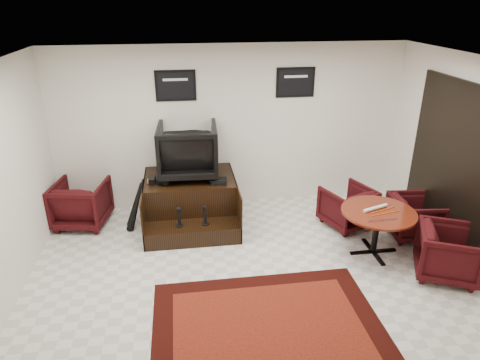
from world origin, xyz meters
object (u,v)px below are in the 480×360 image
object	(u,v)px
armchair_side	(81,201)
table_chair_back	(347,205)
shine_podium	(191,202)
shine_chair	(188,148)
meeting_table	(378,217)
table_chair_window	(415,215)
table_chair_corner	(449,251)

from	to	relation	value
armchair_side	table_chair_back	size ratio (longest dim) A/B	1.12
shine_podium	armchair_side	world-z (taller)	armchair_side
table_chair_back	shine_chair	bearing A→B (deg)	-35.70
shine_chair	armchair_side	distance (m)	1.95
shine_podium	table_chair_back	world-z (taller)	shine_podium
armchair_side	meeting_table	world-z (taller)	armchair_side
shine_podium	shine_chair	xyz separation A→B (m)	(-0.00, 0.15, 0.89)
shine_podium	meeting_table	xyz separation A→B (m)	(2.62, -1.37, 0.25)
shine_chair	armchair_side	size ratio (longest dim) A/B	1.17
armchair_side	table_chair_window	xyz separation A→B (m)	(5.20, -1.15, -0.05)
armchair_side	meeting_table	size ratio (longest dim) A/B	0.79
meeting_table	table_chair_corner	world-z (taller)	table_chair_corner
meeting_table	table_chair_window	size ratio (longest dim) A/B	1.44
table_chair_window	shine_podium	bearing A→B (deg)	79.80
armchair_side	shine_chair	bearing A→B (deg)	-169.64
shine_chair	table_chair_corner	bearing A→B (deg)	149.44
shine_chair	armchair_side	bearing A→B (deg)	2.86
shine_chair	table_chair_back	xyz separation A→B (m)	(2.52, -0.66, -0.88)
shine_chair	shine_podium	bearing A→B (deg)	92.66
table_chair_back	table_chair_corner	world-z (taller)	table_chair_corner
shine_chair	table_chair_window	bearing A→B (deg)	163.99
table_chair_window	table_chair_corner	size ratio (longest dim) A/B	0.94
meeting_table	shine_podium	bearing A→B (deg)	152.37
shine_podium	meeting_table	size ratio (longest dim) A/B	1.45
table_chair_corner	shine_podium	bearing A→B (deg)	84.10
shine_chair	table_chair_corner	xyz separation A→B (m)	(3.34, -2.19, -0.85)
armchair_side	table_chair_corner	world-z (taller)	armchair_side
armchair_side	meeting_table	xyz separation A→B (m)	(4.39, -1.51, 0.19)
shine_chair	table_chair_back	bearing A→B (deg)	167.96
shine_podium	table_chair_back	xyz separation A→B (m)	(2.52, -0.51, 0.02)
table_chair_corner	meeting_table	bearing A→B (deg)	72.70
meeting_table	table_chair_back	xyz separation A→B (m)	(-0.10, 0.86, -0.23)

